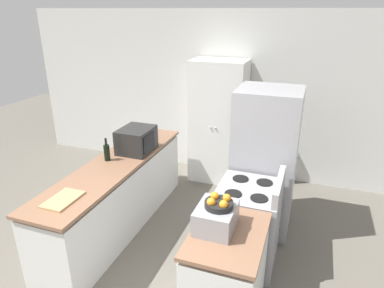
{
  "coord_description": "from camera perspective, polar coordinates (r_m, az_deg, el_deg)",
  "views": [
    {
      "loc": [
        1.32,
        -1.76,
        2.59
      ],
      "look_at": [
        0.0,
        1.89,
        1.05
      ],
      "focal_mm": 32.0,
      "sensor_mm": 36.0,
      "label": 1
    }
  ],
  "objects": [
    {
      "name": "wall_back",
      "position": [
        5.54,
        5.59,
        8.06
      ],
      "size": [
        7.0,
        0.06,
        2.6
      ],
      "color": "silver",
      "rests_on": "ground_plane"
    },
    {
      "name": "counter_left",
      "position": [
        4.38,
        -12.31,
        -8.51
      ],
      "size": [
        0.6,
        2.6,
        0.88
      ],
      "color": "silver",
      "rests_on": "ground_plane"
    },
    {
      "name": "counter_right",
      "position": [
        3.19,
        5.69,
        -21.19
      ],
      "size": [
        0.6,
        0.85,
        0.88
      ],
      "color": "silver",
      "rests_on": "ground_plane"
    },
    {
      "name": "pantry_cabinet",
      "position": [
        5.34,
        4.37,
        3.67
      ],
      "size": [
        0.82,
        0.58,
        1.9
      ],
      "color": "white",
      "rests_on": "ground_plane"
    },
    {
      "name": "stove",
      "position": [
        3.79,
        9.14,
        -13.07
      ],
      "size": [
        0.66,
        0.71,
        1.04
      ],
      "color": "#9E9EA3",
      "rests_on": "ground_plane"
    },
    {
      "name": "refrigerator",
      "position": [
        4.22,
        12.03,
        -2.74
      ],
      "size": [
        0.75,
        0.7,
        1.76
      ],
      "color": "#A3A3A8",
      "rests_on": "ground_plane"
    },
    {
      "name": "microwave",
      "position": [
        4.41,
        -9.23,
        0.69
      ],
      "size": [
        0.39,
        0.47,
        0.31
      ],
      "color": "black",
      "rests_on": "counter_left"
    },
    {
      "name": "wine_bottle",
      "position": [
        4.23,
        -14.01,
        -1.31
      ],
      "size": [
        0.07,
        0.07,
        0.28
      ],
      "color": "black",
      "rests_on": "counter_left"
    },
    {
      "name": "toaster_oven",
      "position": [
        2.89,
        3.99,
        -12.1
      ],
      "size": [
        0.32,
        0.38,
        0.2
      ],
      "color": "#939399",
      "rests_on": "counter_right"
    },
    {
      "name": "fruit_bowl",
      "position": [
        2.82,
        4.51,
        -9.76
      ],
      "size": [
        0.23,
        0.23,
        0.1
      ],
      "color": "black",
      "rests_on": "toaster_oven"
    },
    {
      "name": "cutting_board",
      "position": [
        3.53,
        -20.7,
        -8.65
      ],
      "size": [
        0.24,
        0.39,
        0.02
      ],
      "color": "tan",
      "rests_on": "counter_left"
    }
  ]
}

